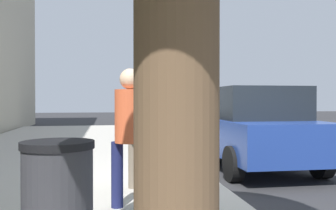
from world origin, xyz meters
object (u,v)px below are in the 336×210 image
parking_meter (178,121)px  traffic_signal (141,74)px  pedestrian_at_meter (140,117)px  pedestrian_bystander (130,127)px  parked_sedan_near (250,127)px  trash_bin (58,203)px

parking_meter → traffic_signal: traffic_signal is taller
pedestrian_at_meter → traffic_signal: 9.73m
pedestrian_bystander → parked_sedan_near: bearing=-7.3°
parking_meter → pedestrian_bystander: bearing=145.5°
parked_sedan_near → traffic_signal: size_ratio=1.22×
pedestrian_bystander → trash_bin: size_ratio=1.71×
trash_bin → parking_meter: bearing=-29.5°
parking_meter → traffic_signal: size_ratio=0.39×
pedestrian_bystander → trash_bin: 1.68m
parking_meter → pedestrian_at_meter: (-0.30, 0.62, 0.08)m
pedestrian_at_meter → trash_bin: pedestrian_at_meter is taller
parking_meter → pedestrian_bystander: size_ratio=0.82×
pedestrian_bystander → traffic_signal: bearing=28.2°
parked_sedan_near → traffic_signal: (7.27, 1.76, 1.68)m
parking_meter → pedestrian_bystander: pedestrian_bystander is taller
pedestrian_at_meter → pedestrian_bystander: (-0.92, 0.21, -0.08)m
pedestrian_bystander → traffic_signal: 10.66m
pedestrian_at_meter → pedestrian_bystander: 0.94m
traffic_signal → trash_bin: traffic_signal is taller
parking_meter → traffic_signal: (9.30, -0.28, 1.41)m
trash_bin → traffic_signal: bearing=-8.5°
parked_sedan_near → trash_bin: bearing=142.9°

